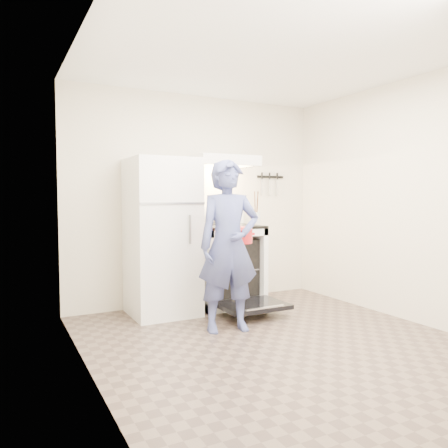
{
  "coord_description": "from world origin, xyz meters",
  "views": [
    {
      "loc": [
        -2.17,
        -3.07,
        1.28
      ],
      "look_at": [
        -0.05,
        1.0,
        1.0
      ],
      "focal_mm": 35.0,
      "sensor_mm": 36.0,
      "label": 1
    }
  ],
  "objects_px": {
    "tea_kettle": "(214,213)",
    "person": "(229,246)",
    "dutch_oven": "(238,236)",
    "stove_body": "(226,266)",
    "refrigerator": "(162,237)"
  },
  "relations": [
    {
      "from": "tea_kettle",
      "to": "dutch_oven",
      "type": "xyz_separation_m",
      "value": [
        -0.15,
        -0.84,
        -0.21
      ]
    },
    {
      "from": "refrigerator",
      "to": "dutch_oven",
      "type": "distance_m",
      "value": 0.88
    },
    {
      "from": "refrigerator",
      "to": "tea_kettle",
      "type": "height_order",
      "value": "refrigerator"
    },
    {
      "from": "refrigerator",
      "to": "stove_body",
      "type": "bearing_deg",
      "value": 1.77
    },
    {
      "from": "refrigerator",
      "to": "stove_body",
      "type": "distance_m",
      "value": 0.9
    },
    {
      "from": "tea_kettle",
      "to": "dutch_oven",
      "type": "bearing_deg",
      "value": -99.76
    },
    {
      "from": "stove_body",
      "to": "person",
      "type": "bearing_deg",
      "value": -116.54
    },
    {
      "from": "tea_kettle",
      "to": "person",
      "type": "xyz_separation_m",
      "value": [
        -0.36,
        -1.05,
        -0.28
      ]
    },
    {
      "from": "refrigerator",
      "to": "tea_kettle",
      "type": "relative_size",
      "value": 5.89
    },
    {
      "from": "refrigerator",
      "to": "person",
      "type": "xyz_separation_m",
      "value": [
        0.36,
        -0.87,
        -0.03
      ]
    },
    {
      "from": "tea_kettle",
      "to": "dutch_oven",
      "type": "relative_size",
      "value": 0.8
    },
    {
      "from": "stove_body",
      "to": "tea_kettle",
      "type": "xyz_separation_m",
      "value": [
        -0.08,
        0.15,
        0.63
      ]
    },
    {
      "from": "stove_body",
      "to": "person",
      "type": "distance_m",
      "value": 1.06
    },
    {
      "from": "refrigerator",
      "to": "person",
      "type": "bearing_deg",
      "value": -67.35
    },
    {
      "from": "refrigerator",
      "to": "person",
      "type": "distance_m",
      "value": 0.94
    }
  ]
}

